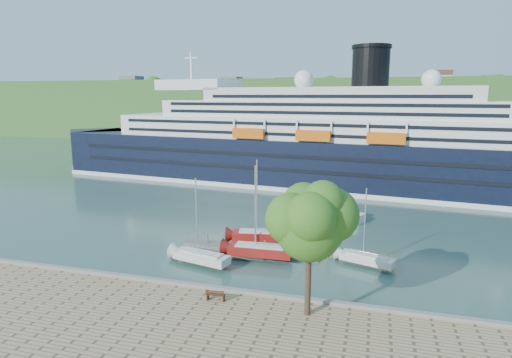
{
  "coord_description": "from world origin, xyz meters",
  "views": [
    {
      "loc": [
        15.07,
        -33.17,
        17.85
      ],
      "look_at": [
        -2.7,
        30.0,
        5.03
      ],
      "focal_mm": 30.0,
      "sensor_mm": 36.0,
      "label": 1
    }
  ],
  "objects": [
    {
      "name": "ground",
      "position": [
        0.0,
        0.0,
        0.0
      ],
      "size": [
        400.0,
        400.0,
        0.0
      ],
      "primitive_type": "plane",
      "color": "#2F534A",
      "rests_on": "ground"
    },
    {
      "name": "far_hillside",
      "position": [
        0.0,
        145.0,
        12.0
      ],
      "size": [
        400.0,
        50.0,
        24.0
      ],
      "primitive_type": "cube",
      "color": "#336227",
      "rests_on": "ground"
    },
    {
      "name": "quay_coping",
      "position": [
        0.0,
        -0.2,
        1.15
      ],
      "size": [
        220.0,
        0.5,
        0.3
      ],
      "primitive_type": "cube",
      "color": "slate",
      "rests_on": "promenade"
    },
    {
      "name": "cruise_ship",
      "position": [
        0.85,
        52.19,
        13.52
      ],
      "size": [
        121.59,
        30.99,
        27.03
      ],
      "primitive_type": null,
      "rotation": [
        0.0,
        0.0,
        -0.11
      ],
      "color": "black",
      "rests_on": "ground"
    },
    {
      "name": "park_bench",
      "position": [
        2.82,
        -2.1,
        1.54
      ],
      "size": [
        1.72,
        0.81,
        1.07
      ],
      "primitive_type": null,
      "rotation": [
        0.0,
        0.0,
        0.08
      ],
      "color": "#472414",
      "rests_on": "promenade"
    },
    {
      "name": "promenade_tree",
      "position": [
        10.58,
        -2.38,
        6.82
      ],
      "size": [
        7.03,
        7.03,
        11.64
      ],
      "primitive_type": null,
      "color": "#256019",
      "rests_on": "promenade"
    },
    {
      "name": "floating_pontoon",
      "position": [
        1.55,
        12.3,
        0.18
      ],
      "size": [
        16.56,
        3.13,
        0.37
      ],
      "primitive_type": null,
      "rotation": [
        0.0,
        0.0,
        -0.07
      ],
      "color": "slate",
      "rests_on": "ground"
    },
    {
      "name": "sailboat_white_near",
      "position": [
        -2.22,
        6.75,
        4.52
      ],
      "size": [
        7.26,
        3.48,
        9.04
      ],
      "primitive_type": null,
      "rotation": [
        0.0,
        0.0,
        -0.23
      ],
      "color": "silver",
      "rests_on": "ground"
    },
    {
      "name": "sailboat_red",
      "position": [
        3.38,
        10.07,
        5.03
      ],
      "size": [
        7.86,
        2.45,
        10.05
      ],
      "primitive_type": null,
      "rotation": [
        0.0,
        0.0,
        0.04
      ],
      "color": "maroon",
      "rests_on": "ground"
    },
    {
      "name": "sailboat_white_far",
      "position": [
        14.81,
        11.22,
        4.04
      ],
      "size": [
        6.49,
        3.65,
        8.09
      ],
      "primitive_type": null,
      "rotation": [
        0.0,
        0.0,
        -0.32
      ],
      "color": "silver",
      "rests_on": "ground"
    },
    {
      "name": "tender_launch",
      "position": [
        10.02,
        28.29,
        1.12
      ],
      "size": [
        8.55,
        5.4,
        2.24
      ],
      "primitive_type": null,
      "rotation": [
        0.0,
        0.0,
        -0.35
      ],
      "color": "#D75C0C",
      "rests_on": "ground"
    },
    {
      "name": "sailboat_extra",
      "position": [
        2.15,
        15.1,
        4.96
      ],
      "size": [
        7.93,
        3.5,
        9.91
      ],
      "primitive_type": null,
      "rotation": [
        0.0,
        0.0,
        0.18
      ],
      "color": "maroon",
      "rests_on": "ground"
    }
  ]
}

